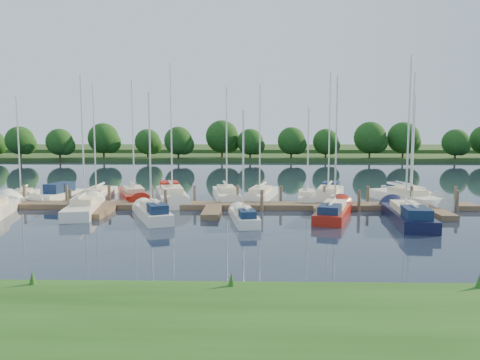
{
  "coord_description": "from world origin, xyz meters",
  "views": [
    {
      "loc": [
        2.78,
        -27.72,
        6.08
      ],
      "look_at": [
        1.94,
        8.0,
        2.2
      ],
      "focal_mm": 35.0,
      "sensor_mm": 36.0,
      "label": 1
    }
  ],
  "objects_px": {
    "dock": "(214,207)",
    "sailboat_n_0": "(22,198)",
    "sailboat_n_5": "(226,196)",
    "motorboat": "(59,196)",
    "sailboat_s_2": "(152,214)"
  },
  "relations": [
    {
      "from": "dock",
      "to": "sailboat_n_0",
      "type": "height_order",
      "value": "sailboat_n_0"
    },
    {
      "from": "dock",
      "to": "sailboat_n_5",
      "type": "relative_size",
      "value": 3.96
    },
    {
      "from": "motorboat",
      "to": "dock",
      "type": "bearing_deg",
      "value": 175.25
    },
    {
      "from": "sailboat_n_5",
      "to": "sailboat_n_0",
      "type": "bearing_deg",
      "value": -4.16
    },
    {
      "from": "sailboat_n_0",
      "to": "motorboat",
      "type": "bearing_deg",
      "value": -177.75
    },
    {
      "from": "sailboat_s_2",
      "to": "sailboat_n_5",
      "type": "bearing_deg",
      "value": 40.33
    },
    {
      "from": "sailboat_n_0",
      "to": "sailboat_n_5",
      "type": "xyz_separation_m",
      "value": [
        17.28,
        1.45,
        0.01
      ]
    },
    {
      "from": "motorboat",
      "to": "sailboat_n_5",
      "type": "relative_size",
      "value": 0.58
    },
    {
      "from": "sailboat_n_0",
      "to": "sailboat_n_5",
      "type": "distance_m",
      "value": 17.34
    },
    {
      "from": "dock",
      "to": "sailboat_n_0",
      "type": "xyz_separation_m",
      "value": [
        -16.62,
        3.69,
        0.07
      ]
    },
    {
      "from": "motorboat",
      "to": "sailboat_n_5",
      "type": "xyz_separation_m",
      "value": [
        14.49,
        0.62,
        -0.09
      ]
    },
    {
      "from": "sailboat_s_2",
      "to": "motorboat",
      "type": "bearing_deg",
      "value": 117.2
    },
    {
      "from": "dock",
      "to": "sailboat_n_0",
      "type": "distance_m",
      "value": 17.03
    },
    {
      "from": "dock",
      "to": "sailboat_s_2",
      "type": "bearing_deg",
      "value": -135.64
    },
    {
      "from": "motorboat",
      "to": "sailboat_n_5",
      "type": "height_order",
      "value": "sailboat_n_5"
    }
  ]
}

